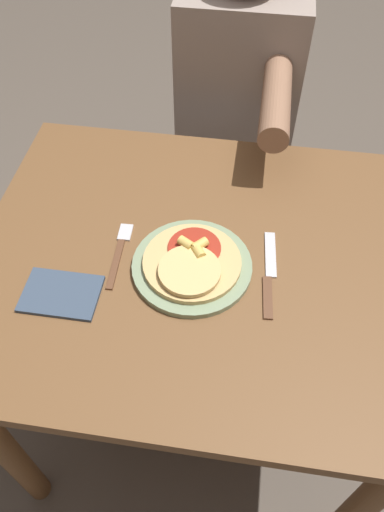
% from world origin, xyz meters
% --- Properties ---
extents(ground_plane, '(8.00, 8.00, 0.00)m').
position_xyz_m(ground_plane, '(0.00, 0.00, 0.00)').
color(ground_plane, brown).
extents(dining_table, '(0.95, 0.79, 0.76)m').
position_xyz_m(dining_table, '(0.00, 0.00, 0.63)').
color(dining_table, brown).
rests_on(dining_table, ground_plane).
extents(plate, '(0.25, 0.25, 0.01)m').
position_xyz_m(plate, '(-0.01, -0.03, 0.77)').
color(plate, gray).
rests_on(plate, dining_table).
extents(pizza, '(0.20, 0.20, 0.04)m').
position_xyz_m(pizza, '(-0.01, -0.04, 0.79)').
color(pizza, tan).
rests_on(pizza, plate).
extents(fork, '(0.03, 0.18, 0.00)m').
position_xyz_m(fork, '(-0.17, -0.01, 0.76)').
color(fork, brown).
rests_on(fork, dining_table).
extents(knife, '(0.03, 0.22, 0.00)m').
position_xyz_m(knife, '(0.15, -0.03, 0.76)').
color(knife, brown).
rests_on(knife, dining_table).
extents(napkin, '(0.15, 0.11, 0.01)m').
position_xyz_m(napkin, '(-0.26, -0.14, 0.77)').
color(napkin, '#38475B').
rests_on(napkin, dining_table).
extents(person_diner, '(0.34, 0.52, 1.20)m').
position_xyz_m(person_diner, '(0.03, 0.64, 0.70)').
color(person_diner, '#2D2D38').
rests_on(person_diner, ground_plane).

